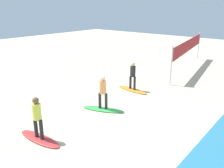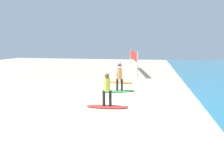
{
  "view_description": "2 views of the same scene",
  "coord_description": "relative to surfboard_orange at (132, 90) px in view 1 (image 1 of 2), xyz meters",
  "views": [
    {
      "loc": [
        7.56,
        5.43,
        4.87
      ],
      "look_at": [
        -1.07,
        -1.71,
        1.15
      ],
      "focal_mm": 38.29,
      "sensor_mm": 36.0,
      "label": 1
    },
    {
      "loc": [
        12.95,
        0.41,
        3.12
      ],
      "look_at": [
        0.74,
        -1.99,
        0.73
      ],
      "focal_mm": 33.29,
      "sensor_mm": 36.0,
      "label": 2
    }
  ],
  "objects": [
    {
      "name": "volleyball_net",
      "position": [
        -6.79,
        0.46,
        1.74
      ],
      "size": [
        8.96,
        1.7,
        2.5
      ],
      "color": "silver",
      "rests_on": "ground"
    },
    {
      "name": "surfer_red",
      "position": [
        6.77,
        0.46,
        0.99
      ],
      "size": [
        0.32,
        0.46,
        1.64
      ],
      "color": "#232328",
      "rests_on": "surfboard_red"
    },
    {
      "name": "surfer_green",
      "position": [
        3.22,
        0.52,
        0.99
      ],
      "size": [
        0.32,
        0.44,
        1.64
      ],
      "color": "#232328",
      "rests_on": "surfboard_green"
    },
    {
      "name": "surfboard_green",
      "position": [
        3.22,
        0.52,
        0.0
      ],
      "size": [
        1.31,
        2.16,
        0.09
      ],
      "primitive_type": "ellipsoid",
      "rotation": [
        0.0,
        0.0,
        1.95
      ],
      "color": "green",
      "rests_on": "ground"
    },
    {
      "name": "ground_plane",
      "position": [
        3.58,
        2.21,
        -0.04
      ],
      "size": [
        60.0,
        60.0,
        0.0
      ],
      "primitive_type": "plane",
      "color": "beige"
    },
    {
      "name": "surfer_orange",
      "position": [
        0.0,
        0.0,
        0.99
      ],
      "size": [
        0.32,
        0.46,
        1.64
      ],
      "color": "#232328",
      "rests_on": "surfboard_orange"
    },
    {
      "name": "surfboard_red",
      "position": [
        6.77,
        0.46,
        0.0
      ],
      "size": [
        0.72,
        2.14,
        0.09
      ],
      "primitive_type": "ellipsoid",
      "rotation": [
        0.0,
        0.0,
        1.65
      ],
      "color": "red",
      "rests_on": "ground"
    },
    {
      "name": "surfboard_orange",
      "position": [
        0.0,
        0.0,
        0.0
      ],
      "size": [
        0.75,
        2.14,
        0.09
      ],
      "primitive_type": "ellipsoid",
      "rotation": [
        0.0,
        0.0,
        1.48
      ],
      "color": "orange",
      "rests_on": "ground"
    }
  ]
}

